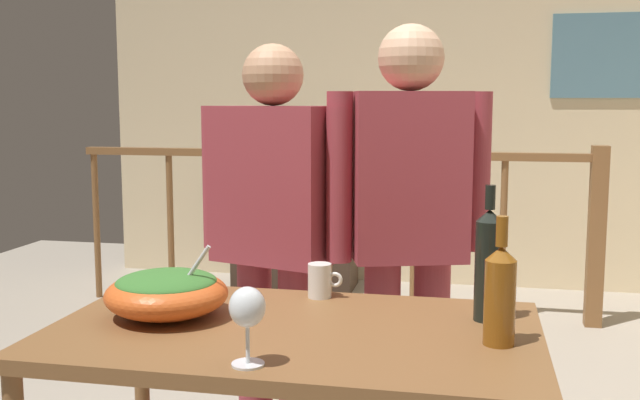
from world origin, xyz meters
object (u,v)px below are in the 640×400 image
tv_console (295,256)px  serving_table (294,355)px  person_standing_right (408,219)px  flat_screen_tv (294,196)px  framed_picture (598,56)px  salad_bowl (167,291)px  wine_bottle_dark (488,263)px  stair_railing (406,209)px  wine_glass (247,310)px  wine_bottle_amber (500,293)px  mug_white (320,280)px  person_standing_left (274,223)px

tv_console → serving_table: (0.84, -3.44, 0.47)m
person_standing_right → flat_screen_tv: bearing=-85.2°
framed_picture → salad_bowl: framed_picture is taller
flat_screen_tv → wine_bottle_dark: 3.52m
stair_railing → person_standing_right: 2.17m
serving_table → wine_glass: wine_glass is taller
wine_bottle_amber → tv_console: bearing=111.6°
flat_screen_tv → mug_white: size_ratio=4.81×
wine_bottle_amber → person_standing_right: (-0.29, 0.73, 0.06)m
wine_bottle_dark → stair_railing: bearing=100.0°
wine_glass → framed_picture: bearing=71.7°
framed_picture → stair_railing: 1.84m
wine_bottle_amber → person_standing_left: (-0.78, 0.73, 0.03)m
framed_picture → wine_bottle_dark: framed_picture is taller
tv_console → serving_table: bearing=-76.3°
person_standing_right → stair_railing: bearing=-101.6°
wine_bottle_amber → wine_glass: bearing=-154.5°
salad_bowl → wine_bottle_dark: (0.89, 0.15, 0.09)m
flat_screen_tv → wine_bottle_amber: wine_bottle_amber is taller
salad_bowl → wine_glass: 0.48m
framed_picture → person_standing_right: size_ratio=0.39×
tv_console → wine_bottle_dark: 3.61m
wine_glass → salad_bowl: bearing=136.0°
stair_railing → wine_glass: (-0.08, -3.15, 0.21)m
wine_bottle_dark → person_standing_right: (-0.27, 0.52, 0.03)m
tv_console → mug_white: 3.29m
serving_table → framed_picture: bearing=70.7°
wine_bottle_dark → serving_table: bearing=-161.2°
stair_railing → mug_white: size_ratio=31.49×
wine_glass → person_standing_right: (0.28, 1.00, 0.07)m
serving_table → salad_bowl: size_ratio=3.79×
framed_picture → wine_glass: (-1.34, -4.04, -0.80)m
tv_console → wine_bottle_amber: wine_bottle_amber is taller
person_standing_left → serving_table: bearing=126.3°
wine_glass → person_standing_left: 1.03m
wine_bottle_dark → person_standing_left: (-0.76, 0.52, 0.00)m
salad_bowl → wine_bottle_amber: wine_bottle_amber is taller
wine_bottle_dark → tv_console: bearing=112.5°
wine_glass → wine_bottle_amber: bearing=25.5°
serving_table → mug_white: mug_white is taller
serving_table → salad_bowl: (-0.38, 0.03, 0.15)m
tv_console → wine_bottle_dark: size_ratio=2.36×
tv_console → serving_table: 3.57m
mug_white → person_standing_right: 0.47m
framed_picture → person_standing_left: bearing=-117.0°
stair_railing → wine_bottle_dark: wine_bottle_dark is taller
framed_picture → mug_white: framed_picture is taller
flat_screen_tv → salad_bowl: salad_bowl is taller
mug_white → person_standing_left: person_standing_left is taller
framed_picture → flat_screen_tv: framed_picture is taller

